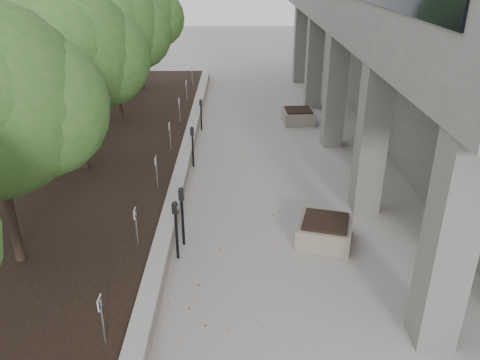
{
  "coord_description": "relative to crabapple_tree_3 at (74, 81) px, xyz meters",
  "views": [
    {
      "loc": [
        -0.12,
        -5.72,
        6.34
      ],
      "look_at": [
        -0.03,
        5.62,
        1.06
      ],
      "focal_mm": 35.86,
      "sensor_mm": 36.0,
      "label": 1
    }
  ],
  "objects": [
    {
      "name": "planter_front",
      "position": [
        6.83,
        -3.69,
        -2.82
      ],
      "size": [
        1.56,
        1.56,
        0.59
      ],
      "primitive_type": null,
      "rotation": [
        0.0,
        0.0,
        -0.27
      ],
      "color": "#9F937E",
      "rests_on": "ground"
    },
    {
      "name": "parking_sign_7",
      "position": [
        2.45,
        7.5,
        -2.24
      ],
      "size": [
        0.04,
        0.22,
        0.96
      ],
      "primitive_type": null,
      "color": "black",
      "rests_on": "planting_bed"
    },
    {
      "name": "parking_meter_2",
      "position": [
        3.32,
        -4.39,
        -2.38
      ],
      "size": [
        0.17,
        0.14,
        1.49
      ],
      "primitive_type": null,
      "rotation": [
        0.0,
        0.0,
        -0.29
      ],
      "color": "black",
      "rests_on": "ground"
    },
    {
      "name": "parking_sign_3",
      "position": [
        2.45,
        -4.5,
        -2.24
      ],
      "size": [
        0.04,
        0.22,
        0.96
      ],
      "primitive_type": null,
      "color": "black",
      "rests_on": "planting_bed"
    },
    {
      "name": "parking_sign_5",
      "position": [
        2.45,
        1.5,
        -2.24
      ],
      "size": [
        0.04,
        0.22,
        0.96
      ],
      "primitive_type": null,
      "color": "black",
      "rests_on": "planting_bed"
    },
    {
      "name": "berry_scatter",
      "position": [
        4.7,
        -3.0,
        -3.11
      ],
      "size": [
        3.3,
        14.1,
        0.02
      ],
      "primitive_type": null,
      "color": "maroon",
      "rests_on": "ground"
    },
    {
      "name": "parking_meter_3",
      "position": [
        3.4,
        -3.8,
        -2.35
      ],
      "size": [
        0.15,
        0.11,
        1.54
      ],
      "primitive_type": null,
      "rotation": [
        0.0,
        0.0,
        0.02
      ],
      "color": "black",
      "rests_on": "ground"
    },
    {
      "name": "parking_meter_4",
      "position": [
        3.25,
        0.97,
        -2.42
      ],
      "size": [
        0.14,
        0.1,
        1.4
      ],
      "primitive_type": null,
      "rotation": [
        0.0,
        0.0,
        -0.04
      ],
      "color": "black",
      "rests_on": "ground"
    },
    {
      "name": "parking_sign_8",
      "position": [
        2.45,
        10.5,
        -2.24
      ],
      "size": [
        0.04,
        0.22,
        0.96
      ],
      "primitive_type": null,
      "color": "black",
      "rests_on": "planting_bed"
    },
    {
      "name": "planter_back",
      "position": [
        7.28,
        5.61,
        -2.83
      ],
      "size": [
        1.32,
        1.32,
        0.59
      ],
      "primitive_type": null,
      "rotation": [
        0.0,
        0.0,
        0.04
      ],
      "color": "#9F937E",
      "rests_on": "ground"
    },
    {
      "name": "crabapple_tree_5",
      "position": [
        0.0,
        10.0,
        0.0
      ],
      "size": [
        4.6,
        4.0,
        5.44
      ],
      "primitive_type": null,
      "color": "#315F24",
      "rests_on": "planting_bed"
    },
    {
      "name": "parking_sign_4",
      "position": [
        2.45,
        -1.5,
        -2.24
      ],
      "size": [
        0.04,
        0.22,
        0.96
      ],
      "primitive_type": null,
      "color": "black",
      "rests_on": "planting_bed"
    },
    {
      "name": "retaining_wall",
      "position": [
        2.97,
        1.0,
        -2.87
      ],
      "size": [
        0.39,
        26.0,
        0.5
      ],
      "primitive_type": null,
      "color": "#9F937E",
      "rests_on": "ground"
    },
    {
      "name": "planting_bed",
      "position": [
        -0.7,
        1.0,
        -2.92
      ],
      "size": [
        7.0,
        26.0,
        0.4
      ],
      "primitive_type": "cube",
      "color": "black",
      "rests_on": "ground"
    },
    {
      "name": "crabapple_tree_3",
      "position": [
        0.0,
        0.0,
        0.0
      ],
      "size": [
        4.6,
        4.0,
        5.44
      ],
      "primitive_type": null,
      "color": "#315F24",
      "rests_on": "planting_bed"
    },
    {
      "name": "parking_sign_2",
      "position": [
        2.45,
        -7.5,
        -2.24
      ],
      "size": [
        0.04,
        0.22,
        0.96
      ],
      "primitive_type": null,
      "color": "black",
      "rests_on": "planting_bed"
    },
    {
      "name": "parking_sign_6",
      "position": [
        2.45,
        4.5,
        -2.24
      ],
      "size": [
        0.04,
        0.22,
        0.96
      ],
      "primitive_type": null,
      "color": "black",
      "rests_on": "planting_bed"
    },
    {
      "name": "parking_meter_5",
      "position": [
        3.28,
        4.65,
        -2.47
      ],
      "size": [
        0.14,
        0.12,
        1.29
      ],
      "primitive_type": null,
      "rotation": [
        0.0,
        0.0,
        -0.21
      ],
      "color": "black",
      "rests_on": "ground"
    },
    {
      "name": "crabapple_tree_4",
      "position": [
        0.0,
        5.0,
        0.0
      ],
      "size": [
        4.6,
        4.0,
        5.44
      ],
      "primitive_type": null,
      "color": "#315F24",
      "rests_on": "planting_bed"
    }
  ]
}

